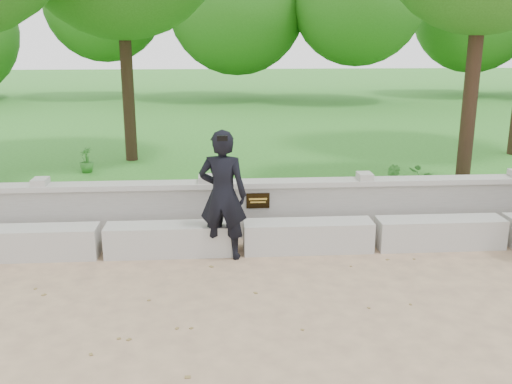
% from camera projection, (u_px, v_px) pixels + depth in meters
% --- Properties ---
extents(ground, '(80.00, 80.00, 0.00)m').
position_uv_depth(ground, '(248.00, 312.00, 6.58)').
color(ground, tan).
rests_on(ground, ground).
extents(lawn, '(40.00, 22.00, 0.25)m').
position_uv_depth(lawn, '(225.00, 123.00, 20.02)').
color(lawn, '#2C6C21').
rests_on(lawn, ground).
extents(concrete_bench, '(11.90, 0.45, 0.45)m').
position_uv_depth(concrete_bench, '(240.00, 238.00, 8.35)').
color(concrete_bench, '#B2AFA8').
rests_on(concrete_bench, ground).
extents(parapet_wall, '(12.50, 0.35, 0.90)m').
position_uv_depth(parapet_wall, '(238.00, 208.00, 8.96)').
color(parapet_wall, '#A7A59E').
rests_on(parapet_wall, ground).
extents(man_main, '(0.76, 0.69, 1.86)m').
position_uv_depth(man_main, '(223.00, 195.00, 7.98)').
color(man_main, black).
rests_on(man_main, ground).
extents(shrub_b, '(0.34, 0.36, 0.52)m').
position_uv_depth(shrub_b, '(394.00, 179.00, 10.58)').
color(shrub_b, '#2E6F25').
rests_on(shrub_b, lawn).
extents(shrub_c, '(0.76, 0.73, 0.65)m').
position_uv_depth(shrub_c, '(426.00, 186.00, 9.83)').
color(shrub_c, '#2E6F25').
rests_on(shrub_c, lawn).
extents(shrub_d, '(0.41, 0.41, 0.55)m').
position_uv_depth(shrub_d, '(86.00, 160.00, 12.17)').
color(shrub_d, '#2E6F25').
rests_on(shrub_d, lawn).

